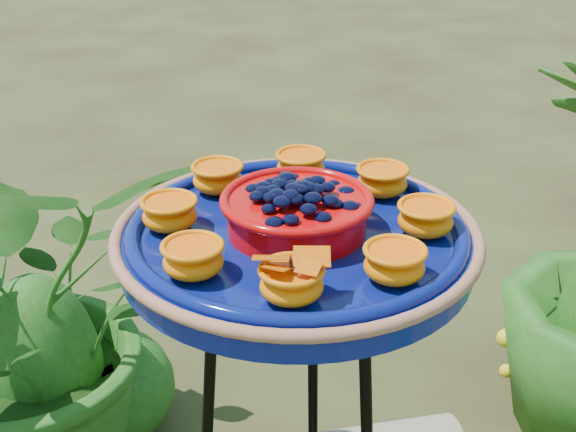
% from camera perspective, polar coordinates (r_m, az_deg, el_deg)
% --- Properties ---
extents(feeder_dish, '(0.59, 0.59, 0.11)m').
position_cam_1_polar(feeder_dish, '(1.08, 0.62, -1.18)').
color(feeder_dish, '#081260').
rests_on(feeder_dish, tripod_stand).
extents(shrub_back_left, '(1.02, 0.95, 0.91)m').
position_cam_1_polar(shrub_back_left, '(1.94, -17.57, -7.00)').
color(shrub_back_left, '#214412').
rests_on(shrub_back_left, ground).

